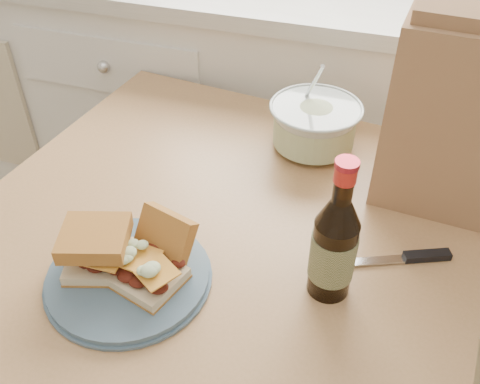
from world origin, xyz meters
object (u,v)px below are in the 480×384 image
(dining_table, at_px, (219,268))
(paper_bag, at_px, (468,117))
(beer_bottle, at_px, (334,246))
(plate, at_px, (129,277))
(coleslaw_bowl, at_px, (314,127))

(dining_table, xyz_separation_m, paper_bag, (0.38, 0.22, 0.28))
(beer_bottle, height_order, paper_bag, paper_bag)
(plate, distance_m, paper_bag, 0.63)
(paper_bag, bearing_deg, plate, -136.62)
(plate, distance_m, coleslaw_bowl, 0.51)
(plate, height_order, beer_bottle, beer_bottle)
(plate, xyz_separation_m, coleslaw_bowl, (0.20, 0.46, 0.04))
(coleslaw_bowl, xyz_separation_m, beer_bottle, (0.11, -0.38, 0.04))
(plate, xyz_separation_m, beer_bottle, (0.31, 0.08, 0.09))
(beer_bottle, xyz_separation_m, paper_bag, (0.17, 0.30, 0.08))
(coleslaw_bowl, bearing_deg, paper_bag, -16.11)
(coleslaw_bowl, bearing_deg, plate, -113.61)
(beer_bottle, bearing_deg, dining_table, 162.84)
(coleslaw_bowl, bearing_deg, beer_bottle, -74.35)
(dining_table, distance_m, paper_bag, 0.53)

